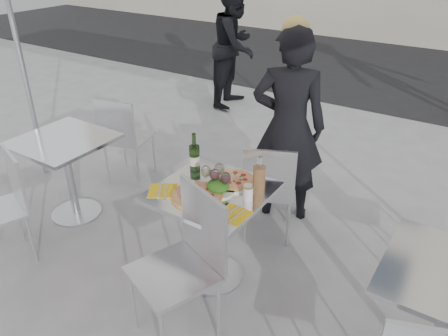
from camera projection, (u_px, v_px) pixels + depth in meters
The scene contains 22 objects.
ground at pixel (213, 276), 3.26m from camera, with size 80.00×80.00×0.00m, color slate.
street_asphalt at pixel (411, 70), 8.05m from camera, with size 24.00×5.00×0.00m, color black.
main_table at pixel (212, 216), 3.00m from camera, with size 0.72×0.72×0.75m.
side_table_left at pixel (67, 161), 3.72m from camera, with size 0.72×0.72×0.75m.
chair_far at pixel (269, 185), 3.41m from camera, with size 0.53×0.53×0.87m.
chair_near at pixel (187, 255), 2.57m from camera, with size 0.58×0.59×0.99m.
side_chair_lfar at pixel (123, 134), 4.24m from camera, with size 0.50×0.51×0.90m.
side_chair_lnear at pixel (5, 200), 3.23m from camera, with size 0.51×0.52×0.87m.
woman_diner at pixel (288, 127), 3.60m from camera, with size 0.61×0.40×1.68m, color black.
pedestrian_a at pixel (235, 45), 6.12m from camera, with size 0.83×0.65×1.71m, color black.
pizza_near at pixel (197, 195), 2.82m from camera, with size 0.34×0.34×0.02m.
pizza_far at pixel (235, 180), 2.99m from camera, with size 0.31×0.31×0.03m.
salad_plate at pixel (218, 187), 2.87m from camera, with size 0.22×0.22×0.09m.
wine_bottle at pixel (195, 157), 3.07m from camera, with size 0.07×0.08×0.29m.
carafe at pixel (259, 181), 2.77m from camera, with size 0.08×0.08×0.29m.
sugar_shaker at pixel (248, 193), 2.77m from camera, with size 0.06×0.06×0.11m.
wineglass_white_a at pixel (206, 172), 2.89m from camera, with size 0.07×0.07×0.16m.
wineglass_white_b at pixel (219, 170), 2.92m from camera, with size 0.07×0.07×0.16m.
wineglass_red_a at pixel (215, 176), 2.85m from camera, with size 0.07×0.07×0.16m.
wineglass_red_b at pixel (226, 179), 2.81m from camera, with size 0.07×0.07×0.16m.
napkin_left at pixel (162, 190), 2.89m from camera, with size 0.25×0.25×0.01m.
napkin_right at pixel (233, 214), 2.65m from camera, with size 0.19×0.20×0.01m.
Camera 1 is at (1.41, -2.03, 2.27)m, focal length 35.00 mm.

